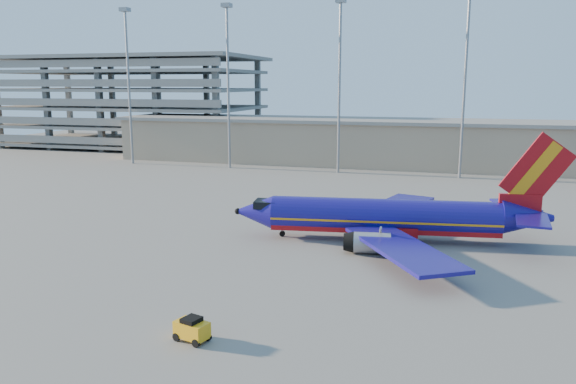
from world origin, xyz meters
name	(u,v)px	position (x,y,z in m)	size (l,w,h in m)	color
ground	(292,249)	(0.00, 0.00, 0.00)	(220.00, 220.00, 0.00)	slate
terminal_building	(432,143)	(10.00, 58.00, 4.32)	(122.00, 16.00, 8.50)	gray
parking_garage	(132,98)	(-62.00, 74.05, 11.73)	(62.00, 32.00, 21.40)	slate
light_mast_row	(401,68)	(5.00, 46.00, 17.55)	(101.60, 1.60, 28.65)	gray
aircraft_main	(392,218)	(8.46, 5.38, 2.29)	(31.51, 30.12, 10.71)	navy
baggage_tug	(192,329)	(-0.43, -19.77, 0.76)	(2.28, 1.73, 1.45)	#EDA415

